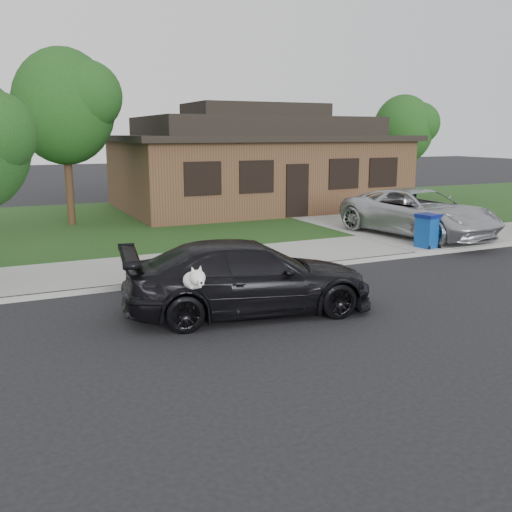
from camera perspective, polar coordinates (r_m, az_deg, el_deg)
name	(u,v)px	position (r m, az deg, el deg)	size (l,w,h in m)	color
ground	(385,306)	(12.06, 12.79, -4.85)	(120.00, 120.00, 0.00)	black
sidewalk	(275,256)	(16.15, 1.96, -0.02)	(60.00, 3.00, 0.12)	gray
curb	(302,267)	(14.86, 4.57, -1.13)	(60.00, 0.12, 0.12)	gray
lawn	(187,219)	(23.45, -6.93, 3.73)	(60.00, 13.00, 0.13)	#193814
driveway	(352,219)	(23.41, 9.56, 3.65)	(4.50, 13.00, 0.14)	gray
sedan	(249,277)	(11.14, -0.74, -2.14)	(5.15, 2.75, 1.42)	black
minivan	(419,213)	(19.67, 16.01, 4.20)	(2.53, 5.49, 1.53)	#ABAEB3
recycling_bin	(428,231)	(17.71, 16.83, 2.43)	(0.70, 0.71, 1.01)	navy
house	(255,163)	(26.56, -0.08, 9.29)	(12.60, 8.60, 4.65)	#422B1C
tree_0	(69,104)	(22.15, -18.19, 14.20)	(3.78, 3.60, 6.34)	#332114
tree_1	(406,128)	(30.38, 14.82, 12.24)	(3.15, 3.00, 5.25)	#332114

